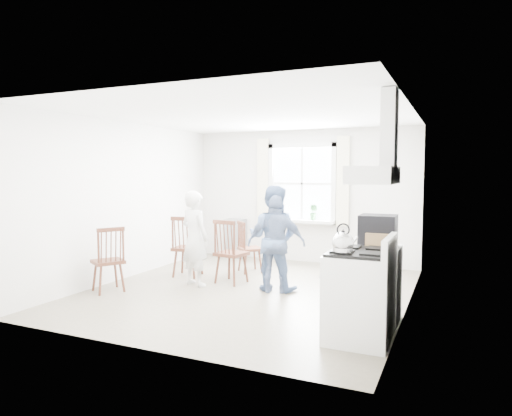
# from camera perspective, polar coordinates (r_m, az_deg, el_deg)

# --- Properties ---
(room_shell) EXTENTS (4.62, 5.12, 2.64)m
(room_shell) POSITION_cam_1_polar(r_m,az_deg,el_deg) (6.73, -0.85, 0.49)
(room_shell) COLOR #766D5B
(room_shell) RESTS_ON ground
(window_assembly) EXTENTS (1.88, 0.24, 1.70)m
(window_assembly) POSITION_cam_1_polar(r_m,az_deg,el_deg) (9.00, 5.71, 2.50)
(window_assembly) COLOR white
(window_assembly) RESTS_ON room_shell
(range_hood) EXTENTS (0.45, 0.76, 0.94)m
(range_hood) POSITION_cam_1_polar(r_m,az_deg,el_deg) (4.81, 15.08, 5.92)
(range_hood) COLOR silver
(range_hood) RESTS_ON room_shell
(shelf_unit) EXTENTS (0.40, 0.30, 0.80)m
(shelf_unit) POSITION_cam_1_polar(r_m,az_deg,el_deg) (9.52, -2.60, -3.80)
(shelf_unit) COLOR gray
(shelf_unit) RESTS_ON ground
(gas_stove) EXTENTS (0.68, 0.76, 1.12)m
(gas_stove) POSITION_cam_1_polar(r_m,az_deg,el_deg) (5.00, 12.90, -10.51)
(gas_stove) COLOR white
(gas_stove) RESTS_ON ground
(kettle) EXTENTS (0.22, 0.22, 0.31)m
(kettle) POSITION_cam_1_polar(r_m,az_deg,el_deg) (4.70, 10.82, -4.35)
(kettle) COLOR silver
(kettle) RESTS_ON gas_stove
(low_cabinet) EXTENTS (0.50, 0.55, 0.90)m
(low_cabinet) POSITION_cam_1_polar(r_m,az_deg,el_deg) (5.66, 14.97, -9.12)
(low_cabinet) COLOR silver
(low_cabinet) RESTS_ON ground
(stereo_stack) EXTENTS (0.42, 0.38, 0.37)m
(stereo_stack) POSITION_cam_1_polar(r_m,az_deg,el_deg) (5.54, 15.01, -2.75)
(stereo_stack) COLOR black
(stereo_stack) RESTS_ON low_cabinet
(cardboard_box) EXTENTS (0.28, 0.20, 0.18)m
(cardboard_box) POSITION_cam_1_polar(r_m,az_deg,el_deg) (5.41, 15.10, -3.95)
(cardboard_box) COLOR olive
(cardboard_box) RESTS_ON low_cabinet
(windsor_chair_a) EXTENTS (0.50, 0.49, 1.04)m
(windsor_chair_a) POSITION_cam_1_polar(r_m,az_deg,el_deg) (7.76, -8.88, -3.97)
(windsor_chair_a) COLOR #442116
(windsor_chair_a) RESTS_ON ground
(windsor_chair_b) EXTENTS (0.50, 0.50, 1.03)m
(windsor_chair_b) POSITION_cam_1_polar(r_m,az_deg,el_deg) (7.22, -3.63, -4.61)
(windsor_chair_b) COLOR #442116
(windsor_chair_b) RESTS_ON ground
(windsor_chair_c) EXTENTS (0.56, 0.56, 0.98)m
(windsor_chair_c) POSITION_cam_1_polar(r_m,az_deg,el_deg) (7.02, -17.80, -5.32)
(windsor_chair_c) COLOR #442116
(windsor_chair_c) RESTS_ON ground
(person_left) EXTENTS (0.68, 0.68, 1.49)m
(person_left) POSITION_cam_1_polar(r_m,az_deg,el_deg) (7.18, -7.65, -3.76)
(person_left) COLOR silver
(person_left) RESTS_ON ground
(person_mid) EXTENTS (0.82, 0.82, 1.57)m
(person_mid) POSITION_cam_1_polar(r_m,az_deg,el_deg) (6.84, 2.13, -3.77)
(person_mid) COLOR #4D648F
(person_mid) RESTS_ON ground
(person_right) EXTENTS (1.05, 1.05, 1.45)m
(person_right) POSITION_cam_1_polar(r_m,az_deg,el_deg) (6.71, 2.56, -4.47)
(person_right) COLOR navy
(person_right) RESTS_ON ground
(potted_plant) EXTENTS (0.22, 0.22, 0.31)m
(potted_plant) POSITION_cam_1_polar(r_m,az_deg,el_deg) (8.86, 7.20, -0.51)
(potted_plant) COLOR #2E6732
(potted_plant) RESTS_ON window_assembly
(windsor_chair_d) EXTENTS (0.54, 0.54, 0.92)m
(windsor_chair_d) POSITION_cam_1_polar(r_m,az_deg,el_deg) (8.06, -1.41, -4.16)
(windsor_chair_d) COLOR #442116
(windsor_chair_d) RESTS_ON ground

